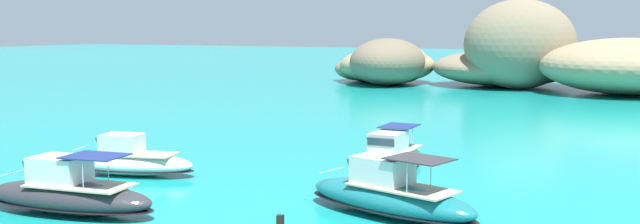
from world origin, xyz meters
TOP-DOWN VIEW (x-y plane):
  - islet_large at (2.99, 60.64)m, footprint 34.88×25.39m
  - islet_small at (-16.46, 60.49)m, footprint 14.32×16.72m
  - motorboat_teal at (5.66, 5.31)m, footprint 7.27×3.82m
  - motorboat_cream at (3.12, 11.95)m, footprint 2.04×6.53m
  - motorboat_white at (-7.25, 6.36)m, footprint 6.47×3.39m
  - motorboat_charcoal at (-4.62, 0.44)m, footprint 7.06×3.01m

SIDE VIEW (x-z plane):
  - motorboat_white at x=-7.25m, z-range -0.30..1.53m
  - motorboat_cream at x=3.12m, z-range -0.37..1.67m
  - motorboat_charcoal at x=-4.62m, z-range -0.39..1.76m
  - motorboat_teal at x=5.66m, z-range -0.39..1.79m
  - islet_small at x=-16.46m, z-range -0.49..4.90m
  - islet_large at x=2.99m, z-range -1.60..8.07m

